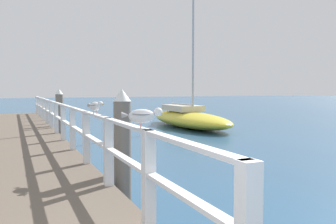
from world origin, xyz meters
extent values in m
cube|color=brown|center=(0.00, 10.60, 0.26)|extent=(2.21, 21.21, 0.53)
cube|color=white|center=(1.02, 2.43, 1.02)|extent=(0.12, 0.12, 0.98)
cube|color=white|center=(1.02, 4.07, 1.02)|extent=(0.12, 0.12, 0.98)
cube|color=white|center=(1.02, 5.70, 1.02)|extent=(0.12, 0.12, 0.98)
cube|color=white|center=(1.02, 7.34, 1.02)|extent=(0.12, 0.12, 0.98)
cube|color=white|center=(1.02, 8.97, 1.02)|extent=(0.12, 0.12, 0.98)
cube|color=white|center=(1.02, 10.60, 1.02)|extent=(0.12, 0.12, 0.98)
cube|color=white|center=(1.02, 12.24, 1.02)|extent=(0.12, 0.12, 0.98)
cube|color=white|center=(1.02, 13.87, 1.02)|extent=(0.12, 0.12, 0.98)
cube|color=white|center=(1.02, 15.50, 1.02)|extent=(0.12, 0.12, 0.98)
cube|color=white|center=(1.02, 17.14, 1.02)|extent=(0.12, 0.12, 0.98)
cube|color=white|center=(1.02, 18.77, 1.02)|extent=(0.12, 0.12, 0.98)
cube|color=white|center=(1.02, 20.41, 1.02)|extent=(0.12, 0.12, 0.98)
cube|color=white|center=(1.02, 10.60, 1.49)|extent=(0.10, 19.61, 0.04)
cube|color=white|center=(1.02, 10.60, 1.07)|extent=(0.10, 19.61, 0.04)
cylinder|color=#6B6056|center=(1.40, 4.63, 0.86)|extent=(0.28, 0.28, 1.72)
cone|color=white|center=(1.40, 4.63, 1.82)|extent=(0.29, 0.29, 0.20)
cylinder|color=#6B6056|center=(1.40, 12.97, 0.86)|extent=(0.28, 0.28, 1.72)
cone|color=white|center=(1.40, 12.97, 1.82)|extent=(0.29, 0.29, 0.20)
ellipsoid|color=white|center=(1.02, 2.63, 1.63)|extent=(0.31, 0.23, 0.15)
sphere|color=white|center=(1.18, 2.56, 1.68)|extent=(0.09, 0.09, 0.09)
cone|color=gold|center=(1.24, 2.54, 1.68)|extent=(0.06, 0.04, 0.02)
cone|color=#939399|center=(0.87, 2.70, 1.64)|extent=(0.10, 0.10, 0.07)
ellipsoid|color=#939399|center=(1.02, 2.63, 1.66)|extent=(0.27, 0.25, 0.04)
cylinder|color=tan|center=(1.02, 2.66, 1.53)|extent=(0.01, 0.01, 0.05)
cylinder|color=tan|center=(1.00, 2.61, 1.53)|extent=(0.01, 0.01, 0.05)
ellipsoid|color=white|center=(1.02, 4.90, 1.63)|extent=(0.20, 0.31, 0.15)
sphere|color=white|center=(1.07, 4.73, 1.68)|extent=(0.09, 0.09, 0.09)
cone|color=gold|center=(1.09, 4.67, 1.68)|extent=(0.04, 0.05, 0.02)
cone|color=#939399|center=(0.98, 5.06, 1.64)|extent=(0.09, 0.10, 0.07)
ellipsoid|color=#939399|center=(1.02, 4.90, 1.66)|extent=(0.23, 0.26, 0.04)
cylinder|color=tan|center=(1.04, 4.92, 1.53)|extent=(0.01, 0.01, 0.05)
cylinder|color=tan|center=(1.00, 4.90, 1.53)|extent=(0.01, 0.01, 0.05)
ellipsoid|color=gold|center=(7.86, 14.66, 0.39)|extent=(2.34, 7.06, 0.78)
cylinder|color=#B2B2B7|center=(7.86, 14.31, 5.20)|extent=(0.10, 0.10, 8.84)
cylinder|color=#B2B2B7|center=(7.87, 15.54, 1.13)|extent=(0.10, 2.46, 0.08)
cube|color=beige|center=(7.87, 15.50, 0.93)|extent=(1.30, 2.55, 0.30)
camera|label=1|loc=(-0.21, -0.83, 1.92)|focal=37.36mm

